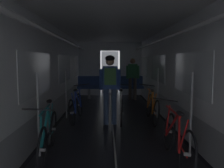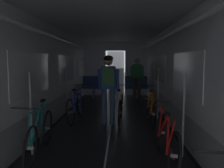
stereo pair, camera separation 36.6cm
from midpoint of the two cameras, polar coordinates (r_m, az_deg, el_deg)
name	(u,v)px [view 2 (the right image)]	position (r m, az deg, el deg)	size (l,w,h in m)	color
train_car_shell	(110,56)	(5.28, 1.54, 6.85)	(3.14, 12.34, 2.57)	black
bench_seat_far_left	(94,85)	(9.86, -3.47, -0.24)	(0.98, 0.51, 0.95)	gray
bench_seat_far_right	(136,85)	(9.85, 7.01, -0.28)	(0.98, 0.51, 0.95)	gray
bicycle_orange	(152,108)	(6.16, 11.37, -5.75)	(0.44, 1.69, 0.96)	black
bicycle_teal	(40,134)	(4.08, -14.78, -11.76)	(0.44, 1.69, 0.95)	black
bicycle_blue	(76,106)	(6.27, -7.24, -5.47)	(0.44, 1.69, 0.95)	black
bicycle_red	(167,140)	(3.83, 16.10, -13.03)	(0.44, 1.69, 0.96)	black
person_cyclist_aisle	(108,82)	(5.74, 0.93, 0.51)	(0.53, 0.39, 1.73)	#384C75
bicycle_white_in_aisle	(121,107)	(6.11, 3.83, -5.71)	(0.44, 1.69, 0.94)	black
person_standing_near_bench	(137,76)	(9.44, 7.25, 1.94)	(0.53, 0.23, 1.69)	brown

